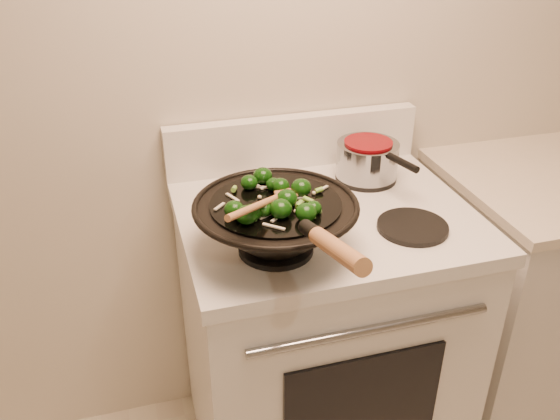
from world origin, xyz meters
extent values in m
plane|color=beige|center=(0.00, 1.50, 1.30)|extent=(3.50, 0.00, 3.50)
cube|color=white|center=(-0.07, 1.17, 0.44)|extent=(0.76, 0.64, 0.88)
cube|color=white|center=(-0.07, 1.17, 0.90)|extent=(0.78, 0.66, 0.04)
cube|color=white|center=(-0.07, 1.47, 1.00)|extent=(0.78, 0.05, 0.16)
cylinder|color=gray|center=(-0.07, 0.84, 0.78)|extent=(0.60, 0.02, 0.02)
cube|color=black|center=(-0.07, 0.84, 0.55)|extent=(0.42, 0.01, 0.28)
cylinder|color=black|center=(-0.25, 1.02, 0.93)|extent=(0.18, 0.18, 0.01)
cylinder|color=black|center=(0.11, 1.02, 0.93)|extent=(0.18, 0.18, 0.01)
cylinder|color=black|center=(-0.25, 1.32, 0.93)|extent=(0.18, 0.18, 0.01)
cylinder|color=black|center=(0.11, 1.32, 0.93)|extent=(0.18, 0.18, 0.01)
cube|color=silver|center=(0.76, 1.20, 0.44)|extent=(0.75, 0.60, 0.88)
torus|color=black|center=(-0.25, 1.02, 1.04)|extent=(0.39, 0.39, 0.01)
cylinder|color=black|center=(-0.25, 1.02, 1.05)|extent=(0.30, 0.30, 0.01)
cylinder|color=black|center=(-0.24, 0.80, 1.10)|extent=(0.03, 0.07, 0.04)
cylinder|color=#A56D41|center=(-0.23, 0.67, 1.14)|extent=(0.04, 0.20, 0.09)
ellipsoid|color=black|center=(-0.33, 0.95, 1.07)|extent=(0.05, 0.05, 0.04)
cylinder|color=#40772B|center=(-0.32, 0.95, 1.06)|extent=(0.02, 0.01, 0.01)
ellipsoid|color=black|center=(-0.29, 1.11, 1.07)|extent=(0.04, 0.04, 0.04)
ellipsoid|color=black|center=(-0.29, 0.97, 1.07)|extent=(0.04, 0.04, 0.03)
ellipsoid|color=black|center=(-0.32, 0.96, 1.07)|extent=(0.04, 0.04, 0.04)
cylinder|color=#40772B|center=(-0.31, 0.96, 1.06)|extent=(0.02, 0.02, 0.02)
ellipsoid|color=black|center=(-0.32, 0.96, 1.07)|extent=(0.04, 0.04, 0.03)
ellipsoid|color=black|center=(-0.23, 1.00, 1.07)|extent=(0.05, 0.05, 0.04)
ellipsoid|color=black|center=(-0.21, 0.93, 1.07)|extent=(0.05, 0.05, 0.04)
cylinder|color=#40772B|center=(-0.19, 0.93, 1.06)|extent=(0.02, 0.02, 0.02)
ellipsoid|color=black|center=(-0.23, 1.07, 1.07)|extent=(0.04, 0.04, 0.04)
ellipsoid|color=black|center=(-0.25, 1.13, 1.07)|extent=(0.05, 0.05, 0.04)
ellipsoid|color=black|center=(-0.18, 0.95, 1.07)|extent=(0.04, 0.04, 0.03)
cylinder|color=#40772B|center=(-0.17, 0.95, 1.06)|extent=(0.02, 0.01, 0.01)
ellipsoid|color=black|center=(-0.26, 0.96, 1.07)|extent=(0.05, 0.05, 0.04)
ellipsoid|color=black|center=(-0.18, 1.04, 1.07)|extent=(0.05, 0.05, 0.04)
ellipsoid|color=black|center=(-0.24, 1.08, 1.06)|extent=(0.04, 0.04, 0.03)
cylinder|color=#40772B|center=(-0.23, 1.08, 1.06)|extent=(0.02, 0.02, 0.02)
ellipsoid|color=black|center=(-0.35, 0.98, 1.07)|extent=(0.04, 0.04, 0.04)
cube|color=#EBE6CC|center=(-0.27, 1.11, 1.05)|extent=(0.02, 0.04, 0.00)
cube|color=#EBE6CC|center=(-0.28, 0.91, 1.05)|extent=(0.04, 0.04, 0.00)
cube|color=#EBE6CC|center=(-0.26, 0.95, 1.05)|extent=(0.04, 0.04, 0.00)
cube|color=#EBE6CC|center=(-0.28, 0.96, 1.05)|extent=(0.04, 0.03, 0.00)
cube|color=#EBE6CC|center=(-0.34, 1.07, 1.05)|extent=(0.03, 0.05, 0.00)
cube|color=#EBE6CC|center=(-0.13, 1.05, 1.05)|extent=(0.04, 0.03, 0.00)
cube|color=#EBE6CC|center=(-0.19, 1.02, 1.05)|extent=(0.04, 0.01, 0.00)
cube|color=#EBE6CC|center=(-0.38, 1.03, 1.05)|extent=(0.03, 0.03, 0.00)
cube|color=#EBE6CC|center=(-0.27, 1.10, 1.05)|extent=(0.05, 0.02, 0.00)
cube|color=#EBE6CC|center=(-0.21, 1.00, 1.05)|extent=(0.04, 0.02, 0.00)
cylinder|color=#6EAB37|center=(-0.14, 1.04, 1.06)|extent=(0.03, 0.02, 0.02)
cylinder|color=#6EAB37|center=(-0.33, 1.10, 1.06)|extent=(0.01, 0.03, 0.02)
cylinder|color=#6EAB37|center=(-0.35, 1.00, 1.06)|extent=(0.03, 0.03, 0.02)
cylinder|color=#6EAB37|center=(-0.19, 1.06, 1.06)|extent=(0.03, 0.03, 0.01)
cylinder|color=#6EAB37|center=(-0.20, 0.98, 1.06)|extent=(0.02, 0.03, 0.01)
cylinder|color=#6EAB37|center=(-0.18, 1.00, 1.06)|extent=(0.02, 0.03, 0.01)
sphere|color=beige|center=(-0.15, 1.03, 1.05)|extent=(0.01, 0.01, 0.01)
sphere|color=beige|center=(-0.28, 1.05, 1.05)|extent=(0.01, 0.01, 0.01)
sphere|color=beige|center=(-0.22, 0.96, 1.05)|extent=(0.01, 0.01, 0.01)
sphere|color=beige|center=(-0.20, 1.06, 1.05)|extent=(0.01, 0.01, 0.01)
ellipsoid|color=#A56D41|center=(-0.22, 1.04, 1.06)|extent=(0.08, 0.08, 0.02)
cylinder|color=#A56D41|center=(-0.31, 0.95, 1.09)|extent=(0.18, 0.19, 0.07)
cylinder|color=gray|center=(0.11, 1.32, 0.98)|extent=(0.18, 0.18, 0.10)
cylinder|color=#6C050A|center=(0.11, 1.32, 1.04)|extent=(0.14, 0.14, 0.01)
cylinder|color=black|center=(0.15, 1.18, 1.03)|extent=(0.05, 0.11, 0.02)
camera|label=1|loc=(-0.57, -0.13, 1.70)|focal=38.00mm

